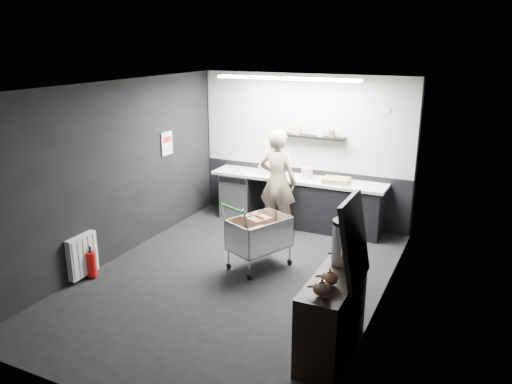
% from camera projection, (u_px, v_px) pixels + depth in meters
% --- Properties ---
extents(floor, '(5.50, 5.50, 0.00)m').
position_uv_depth(floor, '(234.00, 279.00, 7.10)').
color(floor, black).
rests_on(floor, ground).
extents(ceiling, '(5.50, 5.50, 0.00)m').
position_uv_depth(ceiling, '(232.00, 86.00, 6.30)').
color(ceiling, silver).
rests_on(ceiling, wall_back).
extents(wall_back, '(5.50, 0.00, 5.50)m').
position_uv_depth(wall_back, '(304.00, 149.00, 9.07)').
color(wall_back, black).
rests_on(wall_back, floor).
extents(wall_front, '(5.50, 0.00, 5.50)m').
position_uv_depth(wall_front, '(84.00, 270.00, 4.33)').
color(wall_front, black).
rests_on(wall_front, floor).
extents(wall_left, '(0.00, 5.50, 5.50)m').
position_uv_depth(wall_left, '(116.00, 172.00, 7.52)').
color(wall_left, black).
rests_on(wall_left, floor).
extents(wall_right, '(0.00, 5.50, 5.50)m').
position_uv_depth(wall_right, '(383.00, 209.00, 5.88)').
color(wall_right, black).
rests_on(wall_right, floor).
extents(kitchen_wall_panel, '(3.95, 0.02, 1.70)m').
position_uv_depth(kitchen_wall_panel, '(304.00, 122.00, 8.91)').
color(kitchen_wall_panel, '#B2B2AD').
rests_on(kitchen_wall_panel, wall_back).
extents(dado_panel, '(3.95, 0.02, 1.00)m').
position_uv_depth(dado_panel, '(302.00, 194.00, 9.31)').
color(dado_panel, black).
rests_on(dado_panel, wall_back).
extents(floating_shelf, '(1.20, 0.22, 0.04)m').
position_uv_depth(floating_shelf, '(313.00, 137.00, 8.80)').
color(floating_shelf, black).
rests_on(floating_shelf, wall_back).
extents(wall_clock, '(0.20, 0.03, 0.20)m').
position_uv_depth(wall_clock, '(384.00, 110.00, 8.24)').
color(wall_clock, silver).
rests_on(wall_clock, wall_back).
extents(poster, '(0.02, 0.30, 0.40)m').
position_uv_depth(poster, '(167.00, 143.00, 8.58)').
color(poster, silver).
rests_on(poster, wall_left).
extents(poster_red_band, '(0.02, 0.22, 0.10)m').
position_uv_depth(poster_red_band, '(167.00, 139.00, 8.56)').
color(poster_red_band, red).
rests_on(poster_red_band, poster).
extents(radiator, '(0.10, 0.50, 0.60)m').
position_uv_depth(radiator, '(82.00, 256.00, 7.01)').
color(radiator, silver).
rests_on(radiator, wall_left).
extents(ceiling_strip, '(2.40, 0.20, 0.04)m').
position_uv_depth(ceiling_strip, '(287.00, 78.00, 7.91)').
color(ceiling_strip, white).
rests_on(ceiling_strip, ceiling).
extents(prep_counter, '(3.20, 0.61, 0.90)m').
position_uv_depth(prep_counter, '(303.00, 202.00, 8.99)').
color(prep_counter, black).
rests_on(prep_counter, floor).
extents(person, '(0.67, 0.44, 1.83)m').
position_uv_depth(person, '(278.00, 182.00, 8.60)').
color(person, beige).
rests_on(person, floor).
extents(shopping_cart, '(0.92, 1.17, 1.04)m').
position_uv_depth(shopping_cart, '(259.00, 236.00, 7.34)').
color(shopping_cart, silver).
rests_on(shopping_cart, floor).
extents(sideboard, '(0.51, 1.19, 1.78)m').
position_uv_depth(sideboard, '(334.00, 306.00, 5.27)').
color(sideboard, black).
rests_on(sideboard, floor).
extents(fire_extinguisher, '(0.14, 0.14, 0.46)m').
position_uv_depth(fire_extinguisher, '(92.00, 263.00, 7.07)').
color(fire_extinguisher, red).
rests_on(fire_extinguisher, floor).
extents(cardboard_box, '(0.46, 0.36, 0.09)m').
position_uv_depth(cardboard_box, '(336.00, 181.00, 8.56)').
color(cardboard_box, '#998251').
rests_on(cardboard_box, prep_counter).
extents(pink_tub, '(0.20, 0.20, 0.20)m').
position_uv_depth(pink_tub, '(307.00, 173.00, 8.82)').
color(pink_tub, beige).
rests_on(pink_tub, prep_counter).
extents(white_container, '(0.19, 0.15, 0.17)m').
position_uv_depth(white_container, '(264.00, 170.00, 9.11)').
color(white_container, silver).
rests_on(white_container, prep_counter).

